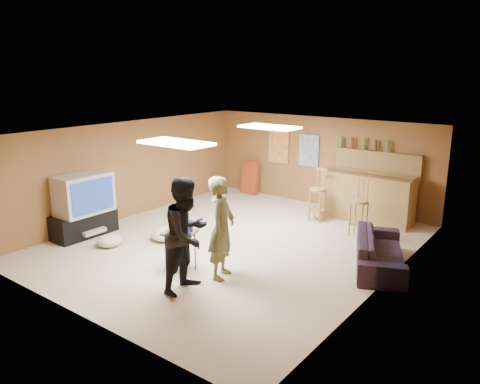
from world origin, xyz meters
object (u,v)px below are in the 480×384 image
Objects in this scene: bar_counter at (367,197)px; tray_table at (180,251)px; person_olive at (221,228)px; sofa at (380,251)px; person_black at (187,235)px; tv_body at (84,194)px.

tray_table is at bearing -107.77° from bar_counter.
bar_counter is 2.90× the size of tray_table.
person_olive is (-0.72, -4.28, 0.30)m from bar_counter.
tray_table is (-0.72, -0.22, -0.50)m from person_olive.
bar_counter is 1.02× the size of sofa.
tray_table is (-0.59, 0.44, -0.55)m from person_black.
bar_counter is 4.35m from person_olive.
tv_body reaches higher than tray_table.
person_black is at bearing 149.62° from person_olive.
tray_table is (-2.64, -2.19, 0.06)m from sofa.
tv_body is at bearing 178.97° from tray_table.
person_olive is 2.80m from sofa.
tray_table is (-1.44, -4.50, -0.20)m from bar_counter.
sofa is at bearing 21.81° from tv_body.
tv_body is 0.56× the size of sofa.
person_black is (-0.85, -4.94, 0.35)m from bar_counter.
tv_body is at bearing -133.00° from bar_counter.
person_olive is at bearing -15.32° from person_black.
person_black is (-0.13, -0.67, 0.05)m from person_olive.
person_olive is 0.95× the size of person_black.
person_olive is at bearing 17.05° from tray_table.
bar_counter is (4.15, 4.45, -0.35)m from tv_body.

